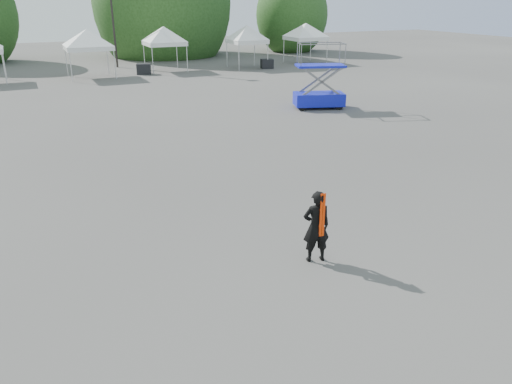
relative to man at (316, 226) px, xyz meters
name	(u,v)px	position (x,y,z in m)	size (l,w,h in m)	color
ground	(234,224)	(-0.88, 2.52, -0.83)	(120.00, 120.00, 0.00)	#474442
tree_mid_e	(162,3)	(8.12, 41.52, 4.01)	(5.12, 5.12, 7.79)	#382314
tree_far_e	(292,15)	(21.12, 39.52, 2.80)	(3.84, 3.84, 5.84)	#382314
tent_e	(87,33)	(-0.61, 29.67, 2.23)	(4.42, 4.42, 3.88)	silver
tent_f	(164,30)	(5.16, 30.72, 2.23)	(4.06, 4.06, 3.88)	silver
tent_g	(247,29)	(11.61, 29.62, 2.23)	(3.82, 3.82, 3.88)	silver
tent_h	(306,26)	(17.46, 30.36, 2.23)	(4.15, 4.15, 3.88)	silver
man	(316,226)	(0.00, 0.00, 0.00)	(0.67, 0.52, 1.65)	black
scissor_lift	(320,76)	(8.62, 13.78, 0.83)	(2.82, 2.03, 3.28)	#0D0EA9
crate_mid	(144,69)	(3.18, 29.68, -0.44)	(1.00, 0.78, 0.78)	black
crate_east	(267,64)	(12.95, 28.68, -0.46)	(0.95, 0.74, 0.74)	black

